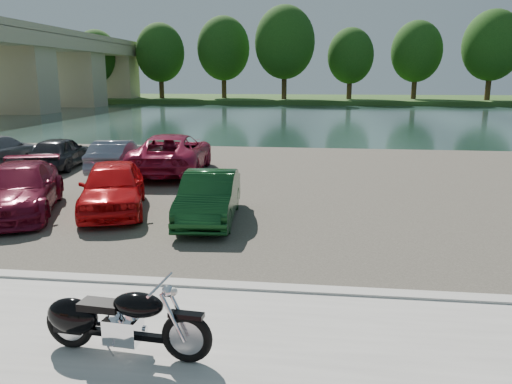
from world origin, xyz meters
TOP-DOWN VIEW (x-y plane):
  - ground at (0.00, 0.00)m, footprint 200.00×200.00m
  - kerb at (0.00, 2.00)m, footprint 60.00×0.30m
  - parking_lot at (0.00, 11.00)m, footprint 60.00×18.00m
  - river at (0.00, 40.00)m, footprint 120.00×40.00m
  - far_bank at (0.00, 72.00)m, footprint 120.00×24.00m
  - bridge at (-28.00, 41.02)m, footprint 7.00×56.00m
  - far_trees at (4.36, 65.79)m, footprint 70.25×10.68m
  - motorcycle at (-0.73, -0.29)m, footprint 2.33×0.75m
  - car_3 at (-6.06, 6.21)m, footprint 3.34×4.92m
  - car_4 at (-3.64, 6.72)m, footprint 2.83×4.36m
  - car_5 at (-0.84, 6.18)m, footprint 1.61×3.86m
  - car_8 at (-8.43, 12.81)m, footprint 1.97×3.95m
  - car_9 at (-5.85, 12.28)m, footprint 1.79×3.95m
  - car_10 at (-3.64, 12.36)m, footprint 3.03×5.68m

SIDE VIEW (x-z plane):
  - ground at x=0.00m, z-range 0.00..0.00m
  - river at x=0.00m, z-range 0.00..0.00m
  - parking_lot at x=0.00m, z-range 0.00..0.04m
  - kerb at x=0.00m, z-range 0.00..0.14m
  - far_bank at x=0.00m, z-range 0.00..0.60m
  - motorcycle at x=-0.73m, z-range 0.04..1.09m
  - car_5 at x=-0.84m, z-range 0.04..1.28m
  - car_9 at x=-5.85m, z-range 0.04..1.30m
  - car_8 at x=-8.43m, z-range 0.04..1.33m
  - car_3 at x=-6.06m, z-range 0.04..1.36m
  - car_4 at x=-3.64m, z-range 0.04..1.42m
  - car_10 at x=-3.64m, z-range 0.04..1.56m
  - bridge at x=-28.00m, z-range 1.24..9.79m
  - far_trees at x=4.36m, z-range 1.23..13.75m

